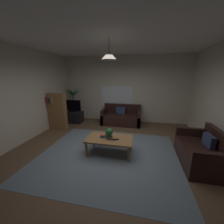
{
  "coord_description": "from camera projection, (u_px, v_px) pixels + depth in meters",
  "views": [
    {
      "loc": [
        0.81,
        -3.46,
        2.04
      ],
      "look_at": [
        0.0,
        0.3,
        1.05
      ],
      "focal_mm": 22.69,
      "sensor_mm": 36.0,
      "label": 1
    }
  ],
  "objects": [
    {
      "name": "rug",
      "position": [
        108.0,
        155.0,
        3.76
      ],
      "size": [
        3.56,
        3.13,
        0.01
      ],
      "primitive_type": "cube",
      "color": "slate",
      "rests_on": "ground"
    },
    {
      "name": "book_on_table_0",
      "position": [
        103.0,
        137.0,
        3.8
      ],
      "size": [
        0.18,
        0.14,
        0.03
      ],
      "primitive_type": "cube",
      "rotation": [
        0.0,
        0.0,
        0.23
      ],
      "color": "#2D4C8C",
      "rests_on": "coffee_table"
    },
    {
      "name": "remote_on_table_0",
      "position": [
        116.0,
        139.0,
        3.63
      ],
      "size": [
        0.17,
        0.11,
        0.02
      ],
      "primitive_type": "cube",
      "rotation": [
        0.0,
        0.0,
        5.16
      ],
      "color": "black",
      "rests_on": "coffee_table"
    },
    {
      "name": "couch_right_side",
      "position": [
        202.0,
        153.0,
        3.34
      ],
      "size": [
        0.84,
        1.45,
        0.82
      ],
      "rotation": [
        0.0,
        0.0,
        -1.57
      ],
      "color": "black",
      "rests_on": "ground"
    },
    {
      "name": "pendant_lamp",
      "position": [
        109.0,
        55.0,
        3.22
      ],
      "size": [
        0.34,
        0.34,
        0.49
      ],
      "color": "black"
    },
    {
      "name": "tv",
      "position": [
        72.0,
        106.0,
        6.17
      ],
      "size": [
        0.84,
        0.16,
        0.52
      ],
      "color": "black",
      "rests_on": "tv_stand"
    },
    {
      "name": "couch_under_window",
      "position": [
        121.0,
        118.0,
        6.13
      ],
      "size": [
        1.63,
        0.84,
        0.82
      ],
      "color": "black",
      "rests_on": "ground"
    },
    {
      "name": "wall_left",
      "position": [
        18.0,
        97.0,
        4.15
      ],
      "size": [
        0.06,
        5.69,
        2.89
      ],
      "primitive_type": "cube",
      "color": "beige",
      "rests_on": "ground"
    },
    {
      "name": "wall_back",
      "position": [
        124.0,
        89.0,
        6.31
      ],
      "size": [
        5.6,
        0.06,
        2.89
      ],
      "primitive_type": "cube",
      "color": "beige",
      "rests_on": "ground"
    },
    {
      "name": "potted_palm_corner",
      "position": [
        73.0,
        106.0,
        6.74
      ],
      "size": [
        0.79,
        0.73,
        1.52
      ],
      "color": "#4C4C51",
      "rests_on": "ground"
    },
    {
      "name": "book_on_table_1",
      "position": [
        103.0,
        136.0,
        3.8
      ],
      "size": [
        0.12,
        0.1,
        0.02
      ],
      "primitive_type": "cube",
      "rotation": [
        0.0,
        0.0,
        0.05
      ],
      "color": "#387247",
      "rests_on": "coffee_table"
    },
    {
      "name": "window_pane",
      "position": [
        117.0,
        97.0,
        6.43
      ],
      "size": [
        1.42,
        0.01,
        0.95
      ],
      "primitive_type": "cube",
      "color": "white"
    },
    {
      "name": "tv_stand",
      "position": [
        73.0,
        117.0,
        6.32
      ],
      "size": [
        0.9,
        0.44,
        0.5
      ],
      "primitive_type": "cube",
      "color": "black",
      "rests_on": "ground"
    },
    {
      "name": "bookshelf_corner",
      "position": [
        57.0,
        111.0,
        5.46
      ],
      "size": [
        0.7,
        0.31,
        1.4
      ],
      "color": "olive",
      "rests_on": "ground"
    },
    {
      "name": "book_on_table_2",
      "position": [
        103.0,
        135.0,
        3.79
      ],
      "size": [
        0.12,
        0.1,
        0.02
      ],
      "primitive_type": "cube",
      "rotation": [
        0.0,
        0.0,
        -0.01
      ],
      "color": "#B22D2D",
      "rests_on": "coffee_table"
    },
    {
      "name": "potted_plant_on_table",
      "position": [
        109.0,
        134.0,
        3.65
      ],
      "size": [
        0.2,
        0.2,
        0.29
      ],
      "color": "#4C4C51",
      "rests_on": "coffee_table"
    },
    {
      "name": "coffee_table",
      "position": [
        109.0,
        140.0,
        3.75
      ],
      "size": [
        1.21,
        0.7,
        0.44
      ],
      "color": "olive",
      "rests_on": "ground"
    },
    {
      "name": "floor",
      "position": [
        110.0,
        151.0,
        3.95
      ],
      "size": [
        5.48,
        5.69,
        0.02
      ],
      "primitive_type": "cube",
      "color": "brown",
      "rests_on": "ground"
    },
    {
      "name": "ceiling",
      "position": [
        109.0,
        37.0,
        3.23
      ],
      "size": [
        5.48,
        5.69,
        0.02
      ],
      "primitive_type": "cube",
      "color": "white"
    }
  ]
}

